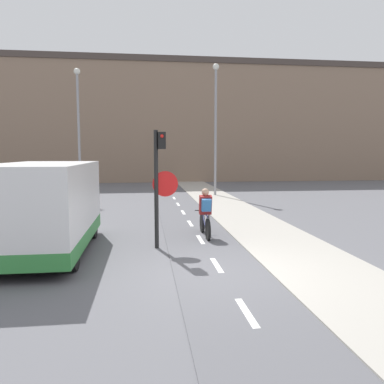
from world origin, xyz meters
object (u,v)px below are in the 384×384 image
(street_lamp_far, at_px, (78,120))
(street_lamp_sidewalk, at_px, (216,117))
(traffic_light_pole, at_px, (159,176))
(cyclist_near, at_px, (205,214))
(van, at_px, (44,209))

(street_lamp_far, bearing_deg, street_lamp_sidewalk, -4.80)
(traffic_light_pole, height_order, street_lamp_far, street_lamp_far)
(cyclist_near, bearing_deg, traffic_light_pole, -141.15)
(street_lamp_far, relative_size, street_lamp_sidewalk, 0.96)
(street_lamp_sidewalk, bearing_deg, street_lamp_far, 175.20)
(street_lamp_far, distance_m, van, 13.08)
(street_lamp_far, distance_m, street_lamp_sidewalk, 7.84)
(street_lamp_far, bearing_deg, traffic_light_pole, -71.69)
(traffic_light_pole, xyz_separation_m, street_lamp_far, (-4.12, 12.44, 2.47))
(cyclist_near, bearing_deg, van, -163.22)
(van, bearing_deg, cyclist_near, 16.78)
(traffic_light_pole, relative_size, street_lamp_far, 0.43)
(traffic_light_pole, relative_size, street_lamp_sidewalk, 0.41)
(traffic_light_pole, distance_m, van, 2.99)
(traffic_light_pole, bearing_deg, cyclist_near, 38.85)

